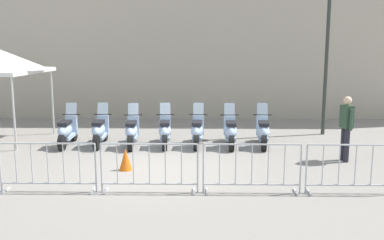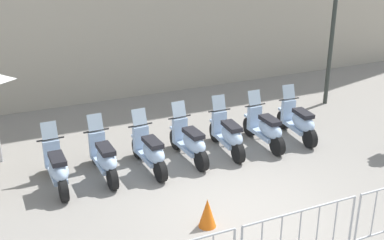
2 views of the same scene
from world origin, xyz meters
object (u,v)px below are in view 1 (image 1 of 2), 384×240
Objects in this scene: traffic_cone at (126,159)px; barrier_segment_4 at (355,169)px; motorcycle_0 at (67,131)px; motorcycle_6 at (263,132)px; motorcycle_1 at (100,131)px; street_lamp at (328,34)px; barrier_segment_3 at (252,169)px; motorcycle_4 at (197,131)px; barrier_segment_2 at (149,168)px; motorcycle_3 at (165,131)px; motorcycle_5 at (230,132)px; officer_near_row_end at (346,125)px; motorcycle_2 at (132,132)px; barrier_segment_1 at (48,168)px.

barrier_segment_4 is at bearing -8.75° from traffic_cone.
motorcycle_6 is (5.80, 0.96, 0.00)m from motorcycle_0.
street_lamp is at bearing 23.12° from motorcycle_1.
motorcycle_4 is at bearing 114.79° from barrier_segment_3.
motorcycle_0 is at bearing 134.67° from barrier_segment_2.
motorcycle_3 reaches higher than barrier_segment_3.
motorcycle_5 is 3.13× the size of traffic_cone.
barrier_segment_3 is 1.18× the size of officer_near_row_end.
motorcycle_2 reaches higher than barrier_segment_3.
motorcycle_3 is 6.21m from street_lamp.
barrier_segment_2 is 4.31m from barrier_segment_4.
motorcycle_4 is at bearing -173.37° from motorcycle_5.
barrier_segment_2 is 1.81m from traffic_cone.
motorcycle_0 is 8.32m from barrier_segment_4.
motorcycle_6 is at bearing 8.98° from motorcycle_3.
traffic_cone is at bearing -98.30° from motorcycle_3.
barrier_segment_3 is at bearing -43.36° from motorcycle_2.
motorcycle_1 is at bearing -156.88° from street_lamp.
motorcycle_3 is 0.84× the size of barrier_segment_2.
street_lamp is at bearing 26.01° from motorcycle_2.
motorcycle_0 is 1.00× the size of motorcycle_4.
barrier_segment_2 is 8.39m from street_lamp.
barrier_segment_4 is at bearing 8.94° from barrier_segment_3.
motorcycle_1 and motorcycle_5 have the same top height.
motorcycle_3 is 2.64m from traffic_cone.
barrier_segment_4 is 3.72× the size of traffic_cone.
motorcycle_0 is at bearing -170.87° from motorcycle_5.
motorcycle_4 is 0.84× the size of barrier_segment_1.
motorcycle_3 is 2.93m from motorcycle_6.
motorcycle_2 is 0.99× the size of motorcycle_4.
barrier_segment_3 is at bearing -127.97° from officer_near_row_end.
motorcycle_3 and motorcycle_6 have the same top height.
barrier_segment_3 is 3.36m from traffic_cone.
motorcycle_6 is at bearing 63.57° from barrier_segment_2.
motorcycle_6 is 4.49m from traffic_cone.
barrier_segment_1 is 1.00× the size of barrier_segment_4.
motorcycle_4 is at bearing 9.06° from motorcycle_1.
motorcycle_1 reaches higher than traffic_cone.
motorcycle_2 is at bearing 112.49° from barrier_segment_2.
street_lamp is (-0.04, 6.02, 2.81)m from barrier_segment_4.
officer_near_row_end is at bearing -5.37° from motorcycle_2.
barrier_segment_4 is 5.34m from traffic_cone.
barrier_segment_3 and barrier_segment_4 have the same top height.
street_lamp is 7.99m from traffic_cone.
motorcycle_2 is at bearing 82.72° from barrier_segment_1.
motorcycle_0 is 4.90m from motorcycle_5.
motorcycle_6 is at bearing 88.22° from barrier_segment_3.
street_lamp is at bearing 90.38° from barrier_segment_4.
officer_near_row_end is (4.11, -0.96, 0.53)m from motorcycle_4.
officer_near_row_end is 3.15× the size of traffic_cone.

